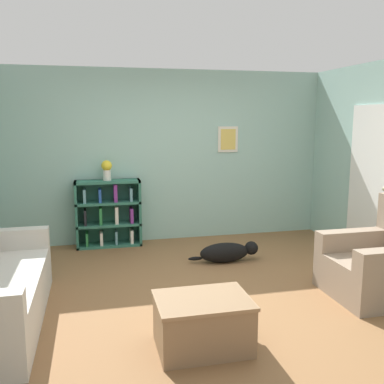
{
  "coord_description": "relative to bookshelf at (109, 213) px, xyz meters",
  "views": [
    {
      "loc": [
        -1.09,
        -4.24,
        1.87
      ],
      "look_at": [
        0.0,
        0.4,
        1.05
      ],
      "focal_mm": 40.0,
      "sensor_mm": 36.0,
      "label": 1
    }
  ],
  "objects": [
    {
      "name": "ground_plane",
      "position": [
        0.88,
        -2.05,
        -0.49
      ],
      "size": [
        14.0,
        14.0,
        0.0
      ],
      "primitive_type": "plane",
      "color": "brown"
    },
    {
      "name": "wall_back",
      "position": [
        0.88,
        0.2,
        0.81
      ],
      "size": [
        5.6,
        0.13,
        2.6
      ],
      "color": "#93BCB2",
      "rests_on": "ground_plane"
    },
    {
      "name": "bookshelf",
      "position": [
        0.0,
        0.0,
        0.0
      ],
      "size": [
        0.94,
        0.3,
        0.98
      ],
      "color": "#2D6B56",
      "rests_on": "ground_plane"
    },
    {
      "name": "recliner_chair",
      "position": [
        2.76,
        -2.52,
        -0.14
      ],
      "size": [
        0.97,
        0.9,
        1.03
      ],
      "color": "gray",
      "rests_on": "ground_plane"
    },
    {
      "name": "coffee_table",
      "position": [
        0.62,
        -3.12,
        -0.26
      ],
      "size": [
        0.77,
        0.56,
        0.43
      ],
      "color": "#846647",
      "rests_on": "ground_plane"
    },
    {
      "name": "dog",
      "position": [
        1.48,
        -1.12,
        -0.35
      ],
      "size": [
        0.95,
        0.24,
        0.26
      ],
      "color": "black",
      "rests_on": "ground_plane"
    },
    {
      "name": "vase",
      "position": [
        -0.01,
        -0.02,
        0.66
      ],
      "size": [
        0.15,
        0.15,
        0.29
      ],
      "color": "silver",
      "rests_on": "bookshelf"
    }
  ]
}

